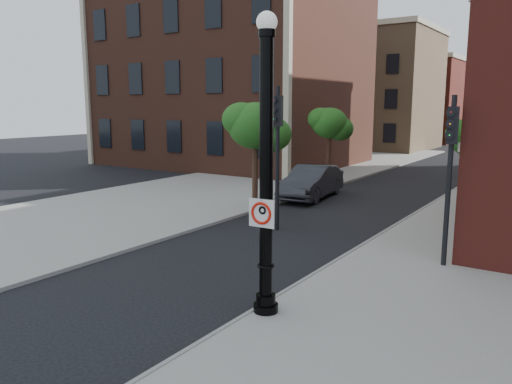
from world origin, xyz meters
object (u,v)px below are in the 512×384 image
Objects in this scene: lamppost at (266,183)px; no_parking_sign at (262,213)px; traffic_signal_right at (451,154)px; traffic_signal_left at (277,135)px; parked_car at (311,182)px.

lamppost reaches higher than no_parking_sign.
traffic_signal_left is at bearing 157.65° from traffic_signal_right.
traffic_signal_left is 1.08× the size of traffic_signal_right.
lamppost is 7.86m from traffic_signal_left.
traffic_signal_left is at bearing 119.80° from lamppost.
traffic_signal_right is at bearing 66.21° from lamppost.
traffic_signal_right is (6.37, -1.20, -0.27)m from traffic_signal_left.
traffic_signal_left is at bearing -79.76° from parked_car.
no_parking_sign is 14.79m from parked_car.
parked_car is at bearing 125.41° from traffic_signal_right.
traffic_signal_left is (-3.90, 6.81, 0.57)m from lamppost.
lamppost is 14.72m from parked_car.
no_parking_sign is 0.12× the size of parked_car.
parked_car is (-5.84, 13.50, -1.57)m from no_parking_sign.
lamppost is 10.55× the size of no_parking_sign.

